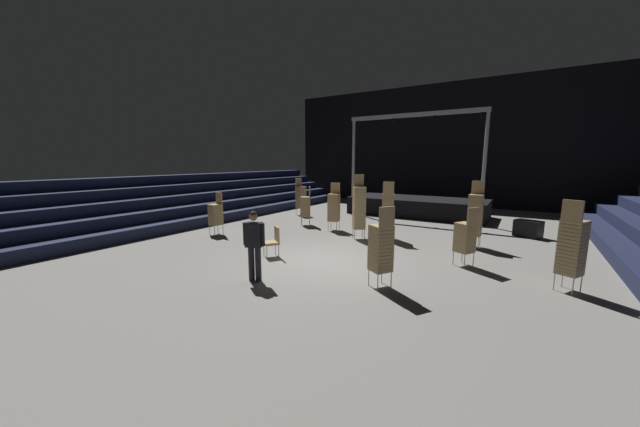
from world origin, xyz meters
name	(u,v)px	position (x,y,z in m)	size (l,w,h in m)	color
ground_plane	(324,262)	(0.00, 0.00, -0.05)	(22.00, 30.00, 0.10)	slate
arena_end_wall	(441,145)	(0.00, 15.00, 4.00)	(22.00, 0.30, 8.00)	black
bleacher_bank_left	(171,201)	(-9.12, 1.00, 1.12)	(3.75, 24.00, 2.25)	#191E38
stage_riser	(417,205)	(0.00, 9.78, 0.57)	(7.14, 3.03, 5.34)	black
man_with_tie	(254,242)	(-0.58, -2.37, 1.01)	(0.57, 0.35, 1.78)	black
chair_stack_front_left	(306,206)	(-3.60, 4.21, 0.90)	(0.61, 0.61, 1.79)	#B2B5BA
chair_stack_front_right	(216,214)	(-5.57, 0.65, 0.86)	(0.50, 0.50, 1.71)	#B2B5BA
chair_stack_mid_left	(381,247)	(2.23, -1.08, 0.98)	(0.61, 0.61, 1.96)	#B2B5BA
chair_stack_mid_right	(388,210)	(0.61, 3.65, 1.11)	(0.57, 0.57, 2.22)	#B2B5BA
chair_stack_mid_centre	(572,246)	(5.99, 0.99, 1.07)	(0.60, 0.60, 2.14)	#B2B5BA
chair_stack_rear_left	(475,214)	(3.60, 4.11, 1.15)	(0.45, 0.45, 2.31)	#B2B5BA
chair_stack_rear_right	(334,207)	(-1.92, 3.93, 1.03)	(0.52, 0.52, 2.05)	#B2B5BA
chair_stack_rear_centre	(301,197)	(-5.47, 6.43, 1.03)	(0.54, 0.54, 2.05)	#B2B5BA
chair_stack_aisle_left	(359,207)	(-0.32, 3.06, 1.24)	(0.62, 0.62, 2.48)	#B2B5BA
chair_stack_aisle_right	(465,236)	(3.65, 1.72, 0.86)	(0.60, 0.60, 1.71)	#B2B5BA
equipment_road_case	(528,229)	(5.22, 6.95, 0.33)	(0.90, 0.60, 0.66)	black
loose_chair_near_man	(273,240)	(-1.57, -0.50, 0.53)	(0.61, 0.61, 0.95)	#B2B5BA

